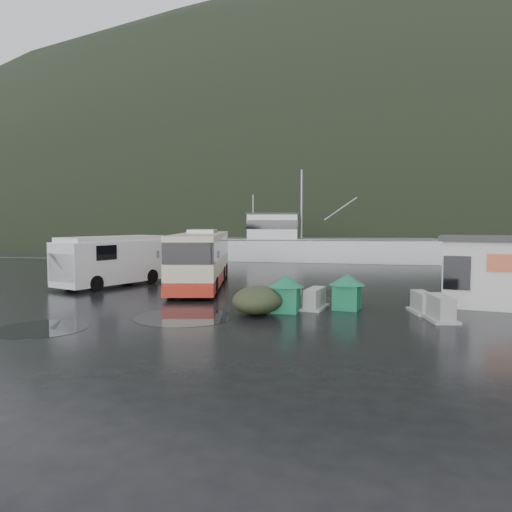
% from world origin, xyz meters
% --- Properties ---
extents(ground, '(160.00, 160.00, 0.00)m').
position_xyz_m(ground, '(0.00, 0.00, 0.00)').
color(ground, black).
rests_on(ground, ground).
extents(harbor_water, '(300.00, 180.00, 0.02)m').
position_xyz_m(harbor_water, '(0.00, 110.00, 0.00)').
color(harbor_water, black).
rests_on(harbor_water, ground).
extents(quay_edge, '(160.00, 0.60, 1.50)m').
position_xyz_m(quay_edge, '(0.00, 20.00, 0.00)').
color(quay_edge, '#999993').
rests_on(quay_edge, ground).
extents(headland, '(780.00, 540.00, 570.00)m').
position_xyz_m(headland, '(10.00, 250.00, 0.00)').
color(headland, black).
rests_on(headland, ground).
extents(coach_bus, '(5.03, 11.19, 3.06)m').
position_xyz_m(coach_bus, '(-3.08, 4.21, 0.00)').
color(coach_bus, '#C3B893').
rests_on(coach_bus, ground).
extents(white_van, '(4.38, 6.84, 2.71)m').
position_xyz_m(white_van, '(-7.70, 3.06, 0.00)').
color(white_van, silver).
rests_on(white_van, ground).
extents(waste_bin_left, '(1.06, 1.06, 1.43)m').
position_xyz_m(waste_bin_left, '(2.64, -2.55, 0.00)').
color(waste_bin_left, '#136D43').
rests_on(waste_bin_left, ground).
extents(waste_bin_right, '(1.18, 1.18, 1.42)m').
position_xyz_m(waste_bin_right, '(4.91, -1.44, 0.00)').
color(waste_bin_right, '#136D43').
rests_on(waste_bin_right, ground).
extents(dome_tent, '(1.94, 2.67, 1.03)m').
position_xyz_m(dome_tent, '(1.65, -3.06, 0.00)').
color(dome_tent, '#323A22').
rests_on(dome_tent, ground).
extents(ticket_kiosk, '(4.13, 3.40, 2.89)m').
position_xyz_m(ticket_kiosk, '(10.46, 0.54, 0.00)').
color(ticket_kiosk, silver).
rests_on(ticket_kiosk, ground).
extents(jersey_barrier_a, '(1.09, 1.77, 0.83)m').
position_xyz_m(jersey_barrier_a, '(3.65, -1.57, 0.00)').
color(jersey_barrier_a, '#999993').
rests_on(jersey_barrier_a, ground).
extents(jersey_barrier_b, '(1.21, 1.90, 0.88)m').
position_xyz_m(jersey_barrier_b, '(8.20, -2.93, 0.00)').
color(jersey_barrier_b, '#999993').
rests_on(jersey_barrier_b, ground).
extents(jersey_barrier_c, '(1.12, 1.74, 0.80)m').
position_xyz_m(jersey_barrier_c, '(7.76, -1.57, 0.00)').
color(jersey_barrier_c, '#999993').
rests_on(jersey_barrier_c, ground).
extents(fishing_trawler, '(24.89, 9.37, 9.74)m').
position_xyz_m(fishing_trawler, '(2.22, 27.18, 0.00)').
color(fishing_trawler, silver).
rests_on(fishing_trawler, ground).
extents(puddles, '(10.59, 13.03, 0.01)m').
position_xyz_m(puddles, '(-1.07, -3.53, 0.00)').
color(puddles, black).
rests_on(puddles, ground).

